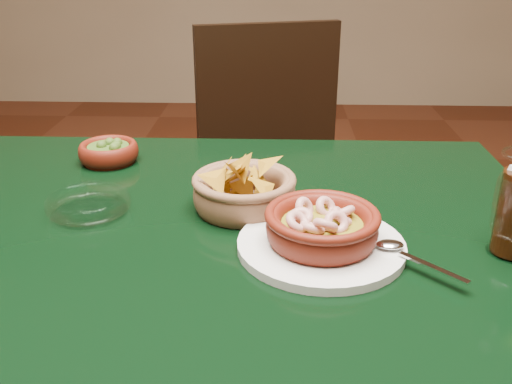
{
  "coord_description": "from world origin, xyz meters",
  "views": [
    {
      "loc": [
        0.17,
        -0.77,
        1.14
      ],
      "look_at": [
        0.14,
        -0.02,
        0.81
      ],
      "focal_mm": 40.0,
      "sensor_mm": 36.0,
      "label": 1
    }
  ],
  "objects_px": {
    "dining_table": "(169,276)",
    "shrimp_plate": "(322,231)",
    "dining_chair": "(280,183)",
    "chip_basket": "(244,191)"
  },
  "relations": [
    {
      "from": "dining_table",
      "to": "shrimp_plate",
      "type": "relative_size",
      "value": 4.14
    },
    {
      "from": "dining_chair",
      "to": "shrimp_plate",
      "type": "xyz_separation_m",
      "value": [
        0.05,
        -0.79,
        0.26
      ]
    },
    {
      "from": "dining_chair",
      "to": "chip_basket",
      "type": "distance_m",
      "value": 0.71
    },
    {
      "from": "dining_chair",
      "to": "chip_basket",
      "type": "height_order",
      "value": "dining_chair"
    },
    {
      "from": "chip_basket",
      "to": "dining_chair",
      "type": "bearing_deg",
      "value": 84.76
    },
    {
      "from": "dining_chair",
      "to": "chip_basket",
      "type": "xyz_separation_m",
      "value": [
        -0.06,
        -0.66,
        0.26
      ]
    },
    {
      "from": "dining_table",
      "to": "dining_chair",
      "type": "distance_m",
      "value": 0.74
    },
    {
      "from": "shrimp_plate",
      "to": "chip_basket",
      "type": "xyz_separation_m",
      "value": [
        -0.11,
        0.13,
        0.0
      ]
    },
    {
      "from": "dining_chair",
      "to": "chip_basket",
      "type": "bearing_deg",
      "value": -95.24
    },
    {
      "from": "dining_table",
      "to": "shrimp_plate",
      "type": "height_order",
      "value": "shrimp_plate"
    }
  ]
}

